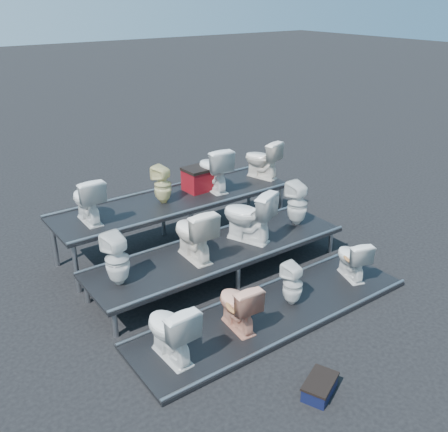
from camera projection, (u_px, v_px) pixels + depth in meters
ground at (220, 275)px, 7.88m from camera, size 80.00×80.00×0.00m
tier_front at (274, 312)px, 6.91m from camera, size 4.20×1.20×0.06m
tier_mid at (220, 262)px, 7.79m from camera, size 4.20×1.20×0.46m
tier_back at (176, 222)px, 8.67m from camera, size 4.20×1.20×0.86m
toilet_0 at (170, 330)px, 5.87m from camera, size 0.46×0.78×0.78m
toilet_1 at (238, 305)px, 6.42m from camera, size 0.45×0.71×0.70m
toilet_2 at (293, 284)px, 6.94m from camera, size 0.29×0.30×0.62m
toilet_3 at (352, 258)px, 7.59m from camera, size 0.55×0.72×0.65m
toilet_4 at (117, 259)px, 6.65m from camera, size 0.37×0.37×0.73m
toilet_5 at (194, 233)px, 7.28m from camera, size 0.48×0.81×0.81m
toilet_6 at (248, 216)px, 7.81m from camera, size 0.76×0.95×0.85m
toilet_7 at (297, 203)px, 8.39m from camera, size 0.34×0.35×0.74m
toilet_8 at (87, 199)px, 7.53m from camera, size 0.42×0.72×0.72m
toilet_9 at (163, 185)px, 8.24m from camera, size 0.37×0.37×0.63m
toilet_10 at (213, 168)px, 8.75m from camera, size 0.52×0.81×0.79m
toilet_11 at (262, 159)px, 9.35m from camera, size 0.58×0.79×0.72m
red_crate at (199, 180)px, 8.83m from camera, size 0.53×0.43×0.37m
step_stool at (320, 388)px, 5.52m from camera, size 0.52×0.43×0.16m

